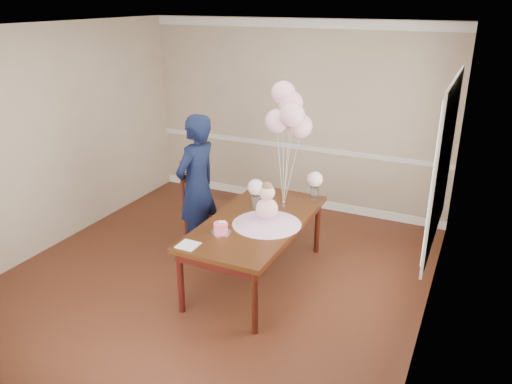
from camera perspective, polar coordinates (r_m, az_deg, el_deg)
name	(u,v)px	position (r m, az deg, el deg)	size (l,w,h in m)	color
floor	(211,280)	(5.70, -5.16, -10.01)	(4.50, 5.00, 0.00)	#37180D
ceiling	(201,28)	(4.88, -6.27, 18.17)	(4.50, 5.00, 0.02)	white
wall_back	(295,116)	(7.31, 4.44, 8.60)	(4.50, 0.02, 2.70)	tan
wall_left	(45,141)	(6.54, -22.98, 5.41)	(0.02, 5.00, 2.70)	tan
wall_right	(437,202)	(4.48, 19.98, -1.11)	(0.02, 5.00, 2.70)	tan
chair_rail_trim	(294,147)	(7.41, 4.31, 5.20)	(4.50, 0.02, 0.07)	silver
crown_molding	(297,23)	(7.12, 4.72, 18.67)	(4.50, 0.02, 0.12)	silver
baseboard_trim	(292,199)	(7.69, 4.14, -0.82)	(4.50, 0.02, 0.12)	white
window_frame	(444,163)	(4.89, 20.68, 3.15)	(0.02, 1.66, 1.56)	white
window_blinds	(442,162)	(4.89, 20.47, 3.18)	(0.01, 1.50, 1.40)	white
dining_table_top	(256,222)	(5.39, 0.04, -3.43)	(0.97, 1.94, 0.05)	black
table_apron	(256,228)	(5.42, 0.04, -4.12)	(0.87, 1.84, 0.10)	black
table_leg_fl	(181,282)	(5.06, -8.61, -10.13)	(0.07, 0.07, 0.68)	black
table_leg_fr	(255,302)	(4.71, -0.14, -12.48)	(0.07, 0.07, 0.68)	black
table_leg_bl	(257,215)	(6.43, 0.16, -2.69)	(0.07, 0.07, 0.68)	black
table_leg_br	(317,227)	(6.16, 7.03, -3.99)	(0.07, 0.07, 0.68)	black
baby_skirt	(267,220)	(5.26, 1.24, -3.20)	(0.74, 0.74, 0.10)	#D79EC2
baby_torso	(267,209)	(5.21, 1.25, -1.94)	(0.23, 0.23, 0.23)	#FFA1D7
baby_head	(267,193)	(5.14, 1.27, -0.06)	(0.16, 0.16, 0.16)	beige
baby_hair	(267,187)	(5.12, 1.27, 0.54)	(0.12, 0.12, 0.12)	brown
cake_platter	(221,232)	(5.11, -4.03, -4.60)	(0.21, 0.21, 0.01)	silver
birthday_cake	(221,228)	(5.09, -4.05, -4.07)	(0.15, 0.15, 0.10)	#F94E73
cake_flower_a	(221,222)	(5.06, -4.07, -3.43)	(0.03, 0.03, 0.03)	white
cake_flower_b	(224,222)	(5.06, -3.67, -3.41)	(0.03, 0.03, 0.03)	white
rose_vase_near	(256,202)	(5.65, -0.03, -1.10)	(0.10, 0.10, 0.15)	silver
roses_near	(256,187)	(5.58, -0.03, 0.55)	(0.18, 0.18, 0.18)	silver
rose_vase_far	(314,193)	(5.93, 6.67, -0.13)	(0.10, 0.10, 0.15)	silver
roses_far	(315,179)	(5.87, 6.74, 1.45)	(0.18, 0.18, 0.18)	#FDD4DA
napkin	(188,245)	(4.88, -7.76, -6.04)	(0.19, 0.19, 0.01)	silver
balloon_weight	(283,203)	(5.79, 3.16, -1.28)	(0.04, 0.04, 0.02)	silver
balloon_a	(277,121)	(5.52, 2.43, 8.09)	(0.27, 0.27, 0.27)	#F9B0C7
balloon_b	(292,115)	(5.39, 4.15, 8.76)	(0.27, 0.27, 0.27)	#EBA6C1
balloon_c	(291,103)	(5.53, 3.98, 10.12)	(0.27, 0.27, 0.27)	#E7A4B9
balloon_d	(283,93)	(5.56, 3.14, 11.22)	(0.27, 0.27, 0.27)	#F1ABC6
balloon_e	(300,126)	(5.52, 5.07, 7.49)	(0.27, 0.27, 0.27)	#E2A0AD
balloon_ribbon_a	(280,169)	(5.66, 2.79, 2.59)	(0.00, 0.00, 0.81)	white
balloon_ribbon_b	(287,167)	(5.59, 3.62, 2.85)	(0.00, 0.00, 0.91)	white
balloon_ribbon_c	(287,161)	(5.65, 3.54, 3.58)	(0.00, 0.00, 1.01)	white
balloon_ribbon_d	(283,156)	(5.66, 3.14, 4.14)	(0.00, 0.00, 1.10)	white
balloon_ribbon_e	(291,172)	(5.66, 4.07, 2.30)	(0.00, 0.00, 0.76)	white
dining_chair_seat	(208,208)	(6.27, -5.51, -1.87)	(0.49, 0.49, 0.06)	#3B1C10
chair_leg_fl	(186,229)	(6.37, -7.96, -4.18)	(0.04, 0.04, 0.48)	#36140E
chair_leg_fr	(211,237)	(6.12, -5.22, -5.14)	(0.04, 0.04, 0.48)	#361C0E
chair_leg_bl	(207,218)	(6.63, -5.61, -2.98)	(0.04, 0.04, 0.48)	#3B2110
chair_leg_br	(231,226)	(6.40, -2.91, -3.85)	(0.04, 0.04, 0.48)	#33150D
chair_back_post_l	(183,185)	(6.15, -8.38, 0.75)	(0.04, 0.04, 0.62)	#3A130F
chair_back_post_r	(204,176)	(6.43, -5.95, 1.78)	(0.04, 0.04, 0.62)	#33150E
chair_slat_low	(194,191)	(6.33, -7.08, 0.15)	(0.03, 0.44, 0.06)	#361B0E
chair_slat_mid	(194,177)	(6.27, -7.16, 1.66)	(0.03, 0.44, 0.06)	#32190D
chair_slat_top	(193,164)	(6.22, -7.23, 3.19)	(0.03, 0.44, 0.06)	#3C2310
woman	(197,187)	(5.92, -6.76, 0.56)	(0.64, 0.42, 1.75)	black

